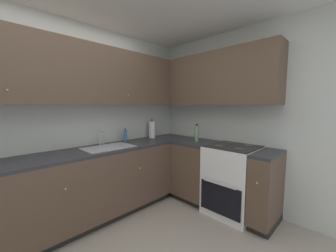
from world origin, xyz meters
The scene contains 14 objects.
wall_back centered at (0.00, 1.43, 1.26)m, with size 4.20×0.05×2.52m, color silver.
wall_right centered at (2.08, 0.00, 1.26)m, with size 0.05×2.90×2.52m, color silver.
lower_cabinets_back centered at (0.40, 1.10, 0.44)m, with size 2.09×0.62×0.87m.
countertop_back centered at (0.40, 1.10, 0.89)m, with size 3.30×0.60×0.04m, color #2D2D33.
lower_cabinets_right centered at (1.75, 0.22, 0.44)m, with size 0.62×1.42×0.87m.
countertop_right centered at (1.75, 0.22, 0.89)m, with size 0.60×1.42×0.03m.
oven_range centered at (1.77, -0.06, 0.46)m, with size 0.68×0.62×1.06m.
upper_cabinets_back centered at (0.24, 1.24, 1.83)m, with size 2.98×0.34×0.75m.
upper_cabinets_right centered at (1.89, 0.41, 1.83)m, with size 0.32×1.97×0.75m.
sink centered at (0.57, 1.07, 0.87)m, with size 0.62×0.40×0.10m.
faucet centered at (0.58, 1.28, 1.04)m, with size 0.07×0.16×0.21m.
soap_bottle centered at (0.97, 1.28, 1.00)m, with size 0.05×0.05×0.20m.
paper_towel_roll centered at (1.48, 1.26, 1.05)m, with size 0.11×0.11×0.34m.
oil_bottle centered at (1.75, 0.53, 1.03)m, with size 0.06×0.06×0.27m.
Camera 1 is at (-0.67, -1.25, 1.45)m, focal length 21.03 mm.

